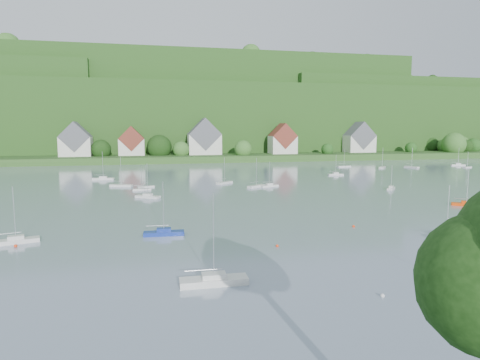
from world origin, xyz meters
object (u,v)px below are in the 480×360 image
Objects in this scene: near_sailboat_1 at (164,232)px; near_sailboat_6 at (16,240)px; near_sailboat_5 at (467,204)px; near_sailboat_0 at (214,280)px; near_sailboat_3 at (446,234)px.

near_sailboat_1 reaches higher than near_sailboat_6.
near_sailboat_6 is at bearing -137.60° from near_sailboat_5.
near_sailboat_1 is at bearing 102.48° from near_sailboat_0.
near_sailboat_1 is 62.40m from near_sailboat_5.
near_sailboat_0 is at bearing -116.10° from near_sailboat_5.
near_sailboat_5 is (57.14, 31.78, -0.05)m from near_sailboat_0.
near_sailboat_3 reaches higher than near_sailboat_5.
near_sailboat_5 is at bearing 29.93° from near_sailboat_0.
near_sailboat_3 is 0.96× the size of near_sailboat_6.
near_sailboat_6 is at bearing -177.02° from near_sailboat_1.
near_sailboat_0 is 1.22× the size of near_sailboat_3.
near_sailboat_5 is at bearing -7.82° from near_sailboat_6.
near_sailboat_1 reaches higher than near_sailboat_3.
near_sailboat_3 is at bearing 18.11° from near_sailboat_0.
near_sailboat_0 is 1.24× the size of near_sailboat_5.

